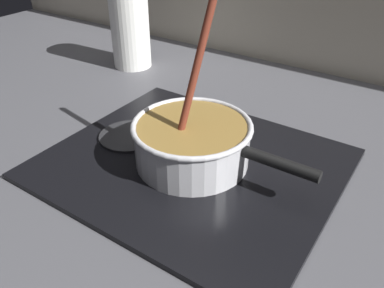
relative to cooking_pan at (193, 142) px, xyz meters
name	(u,v)px	position (x,y,z in m)	size (l,w,h in m)	color
ground	(92,190)	(-0.13, -0.15, -0.08)	(2.40, 1.60, 0.04)	#4C4C51
hob_plate	(192,164)	(0.00, 0.00, -0.05)	(0.56, 0.48, 0.01)	black
burner_ring	(192,160)	(0.00, 0.00, -0.04)	(0.19, 0.19, 0.01)	#592D0C
spare_burner	(129,136)	(-0.17, 0.00, -0.04)	(0.13, 0.13, 0.01)	#262628
cooking_pan	(193,142)	(0.00, 0.00, 0.00)	(0.37, 0.23, 0.35)	silver
paper_towel_roll	(130,26)	(-0.46, 0.35, 0.07)	(0.12, 0.12, 0.25)	white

